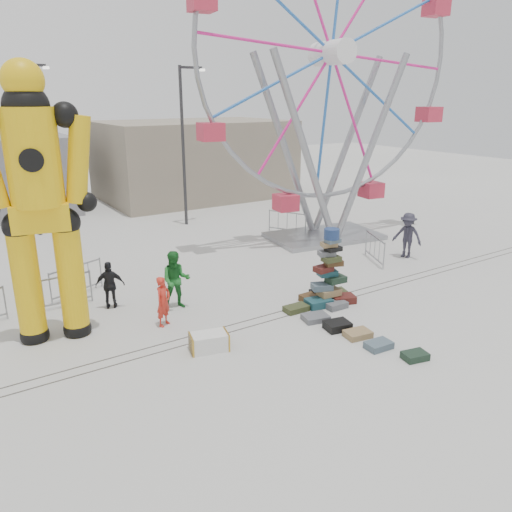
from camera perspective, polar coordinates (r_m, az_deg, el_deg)
ground at (r=14.98m, az=3.20°, el=-8.17°), size 90.00×90.00×0.00m
track_line_near at (r=15.42m, az=1.88°, el=-7.34°), size 40.00×0.04×0.01m
track_line_far at (r=15.72m, az=1.04°, el=-6.82°), size 40.00×0.04×0.01m
building_right at (r=34.53m, az=-7.09°, el=10.94°), size 12.00×8.00×5.00m
lamp_post_right at (r=26.37m, az=-8.18°, el=13.13°), size 1.41×0.25×8.00m
lamp_post_left at (r=26.23m, az=-24.41°, el=11.74°), size 1.41×0.25×8.00m
suitcase_tower at (r=16.61m, az=8.27°, el=-2.98°), size 1.88×1.58×2.54m
crash_test_dummy at (r=14.29m, az=-23.63°, el=6.23°), size 3.07×1.34×7.68m
ferris_wheel at (r=23.50m, az=8.52°, el=19.37°), size 12.63×3.81×14.76m
steamer_trunk at (r=13.69m, az=-5.39°, el=-9.74°), size 1.14×0.83×0.48m
row_case_0 at (r=16.04m, az=4.61°, el=-6.00°), size 0.79×0.48×0.19m
row_case_1 at (r=15.49m, az=6.81°, el=-7.00°), size 0.87×0.73×0.18m
row_case_2 at (r=14.99m, az=9.29°, el=-7.85°), size 0.82×0.69×0.24m
row_case_3 at (r=14.67m, az=11.55°, el=-8.72°), size 0.81×0.63×0.18m
row_case_4 at (r=14.17m, az=13.84°, el=-9.86°), size 0.75×0.52×0.19m
row_case_5 at (r=13.89m, az=17.71°, el=-10.82°), size 0.73×0.57×0.19m
barricade_dummy_b at (r=17.25m, az=-21.52°, el=-3.87°), size 2.00×0.16×1.10m
barricade_dummy_c at (r=18.14m, az=-19.81°, el=-2.62°), size 1.90×0.82×1.10m
barricade_wheel_front at (r=21.13m, az=13.41°, el=0.81°), size 0.93×1.86×1.10m
barricade_wheel_back at (r=24.95m, az=3.57°, el=3.86°), size 1.02×1.81×1.10m
pedestrian_red at (r=15.06m, az=-10.55°, el=-5.12°), size 0.67×0.60×1.53m
pedestrian_green at (r=16.14m, az=-9.15°, el=-2.73°), size 1.14×1.04×1.90m
pedestrian_black at (r=16.67m, az=-16.34°, el=-3.20°), size 0.99×0.70×1.56m
pedestrian_grey at (r=21.96m, az=16.92°, el=2.28°), size 1.09×1.41×1.92m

